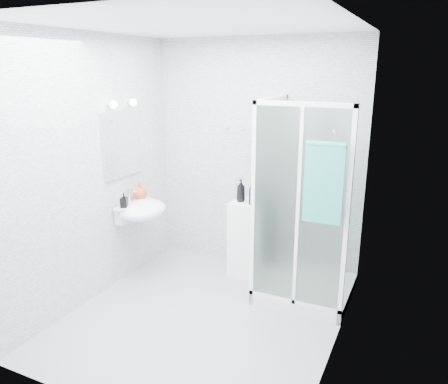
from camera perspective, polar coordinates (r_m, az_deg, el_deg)
The scene contains 12 objects.
room at distance 3.77m, azimuth -2.96°, elevation 0.96°, with size 2.40×2.60×2.60m.
shower_enclosure at distance 4.50m, azimuth 9.54°, elevation -8.24°, with size 0.90×0.95×2.00m.
wall_basin at distance 4.79m, azimuth -10.78°, elevation -2.32°, with size 0.46×0.56×0.35m.
mirror at distance 4.74m, azimuth -13.18°, elevation 6.13°, with size 0.02×0.60×0.70m, color white.
vanity_lights at distance 4.66m, azimuth -13.02°, elevation 11.19°, with size 0.10×0.40×0.08m.
wall_hooks at distance 4.92m, azimuth 1.35°, elevation 8.31°, with size 0.23×0.06×0.03m.
storage_cabinet at distance 4.92m, azimuth 3.17°, elevation -6.09°, with size 0.38×0.39×0.86m.
hand_towel at distance 3.76m, azimuth 12.91°, elevation 1.37°, with size 0.33×0.05×0.71m.
shampoo_bottle_a at distance 4.76m, azimuth 2.22°, elevation 0.22°, with size 0.10×0.10×0.25m, color black.
shampoo_bottle_b at distance 4.69m, azimuth 4.06°, elevation 0.01°, with size 0.12×0.12×0.26m, color #0B0E44.
soap_dispenser_orange at distance 4.92m, azimuth -10.91°, elevation 0.12°, with size 0.15×0.15×0.19m, color #C53D17.
soap_dispenser_black at distance 4.67m, azimuth -12.93°, elevation -1.07°, with size 0.07×0.07×0.16m, color black.
Camera 1 is at (1.73, -3.21, 2.27)m, focal length 35.00 mm.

